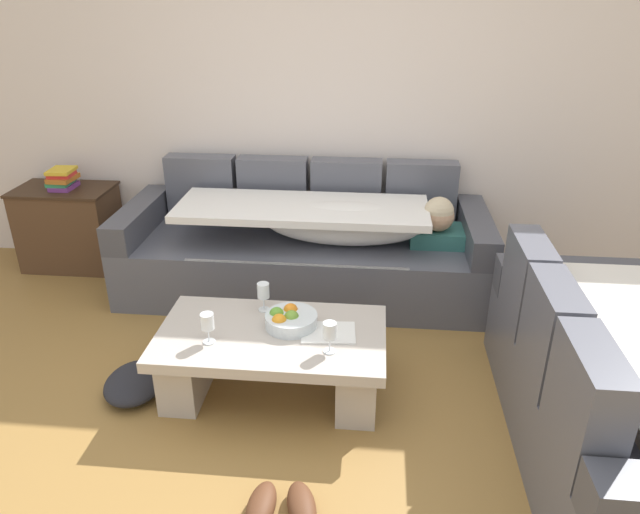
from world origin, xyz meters
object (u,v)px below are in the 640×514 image
Objects in this scene: fruit_bowl at (289,319)px; wine_glass_near_left at (207,323)px; couch_near_window at (621,396)px; pair_of_shoes at (281,507)px; couch_along_wall at (311,248)px; wine_glass_far_back at (263,292)px; open_magazine at (328,333)px; wine_glass_near_right at (330,332)px; book_stack_on_cabinet at (62,179)px; crumpled_garment at (135,383)px; coffee_table at (272,355)px; side_cabinet at (70,227)px.

wine_glass_near_left is (-0.39, -0.20, 0.07)m from fruit_bowl.
couch_near_window reaches higher than pair_of_shoes.
wine_glass_far_back is (-0.15, -0.99, 0.17)m from couch_along_wall.
open_magazine reaches higher than pair_of_shoes.
book_stack_on_cabinet reaches higher than wine_glass_near_right.
crumpled_garment is at bearing 176.49° from wine_glass_near_right.
book_stack_on_cabinet is at bearing 145.40° from wine_glass_far_back.
coffee_table is 3.00× the size of crumpled_garment.
fruit_bowl reaches higher than pair_of_shoes.
wine_glass_near_left reaches higher than pair_of_shoes.
crumpled_garment is at bearing -54.38° from side_cabinet.
couch_along_wall is 2.13× the size of coffee_table.
wine_glass_far_back reaches higher than fruit_bowl.
wine_glass_far_back is at bearing 109.38° from coffee_table.
wine_glass_far_back reaches higher than crumpled_garment.
wine_glass_near_left is 1.00× the size of wine_glass_near_right.
couch_near_window is 1.98m from wine_glass_near_left.
side_cabinet reaches higher than pair_of_shoes.
book_stack_on_cabinet is (-1.91, 1.36, 0.29)m from fruit_bowl.
wine_glass_far_back is 0.50× the size of pair_of_shoes.
wine_glass_near_right reaches higher than pair_of_shoes.
fruit_bowl reaches higher than crumpled_garment.
wine_glass_far_back is at bearing 103.67° from pair_of_shoes.
couch_along_wall is at bearing 100.35° from wine_glass_near_right.
wine_glass_far_back is 0.59× the size of open_magazine.
wine_glass_near_right reaches higher than fruit_bowl.
coffee_table is at bearing -38.08° from book_stack_on_cabinet.
fruit_bowl is (-1.58, 0.38, 0.09)m from couch_near_window.
crumpled_garment is (-1.07, 0.07, -0.44)m from wine_glass_near_right.
wine_glass_near_left reaches higher than open_magazine.
book_stack_on_cabinet reaches higher than wine_glass_near_left.
couch_along_wall is 1.01m from wine_glass_far_back.
couch_near_window is 5.40× the size of pair_of_shoes.
book_stack_on_cabinet is (-1.90, 0.22, 0.39)m from couch_along_wall.
couch_near_window is 4.51× the size of crumpled_garment.
side_cabinet is at bearing 63.62° from couch_near_window.
wine_glass_near_left is at bearing 84.70° from couch_near_window.
pair_of_shoes is (0.47, -0.70, -0.45)m from wine_glass_near_left.
wine_glass_near_right is 0.20m from open_magazine.
pair_of_shoes is (-0.13, -0.84, -0.34)m from open_magazine.
crumpled_garment is (1.07, -1.51, -0.66)m from book_stack_on_cabinet.
wine_glass_near_left is at bearing -45.52° from book_stack_on_cabinet.
couch_near_window is at bearing -6.67° from wine_glass_near_right.
pair_of_shoes is at bearing -77.96° from coffee_table.
side_cabinet is (-1.91, 0.22, -0.01)m from couch_along_wall.
wine_glass_near_left is 0.41m from wine_glass_far_back.
pair_of_shoes is at bearing -102.26° from wine_glass_near_right.
wine_glass_near_right is at bearing -79.65° from couch_along_wall.
wine_glass_near_right is at bearing -2.29° from wine_glass_near_left.
side_cabinet reaches higher than coffee_table.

